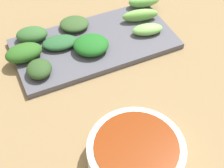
{
  "coord_description": "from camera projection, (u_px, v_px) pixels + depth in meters",
  "views": [
    {
      "loc": [
        -0.35,
        0.15,
        0.47
      ],
      "look_at": [
        -0.01,
        -0.01,
        0.05
      ],
      "focal_mm": 53.8,
      "sensor_mm": 36.0,
      "label": 1
    }
  ],
  "objects": [
    {
      "name": "sauce_bowl",
      "position": [
        136.0,
        153.0,
        0.49
      ],
      "size": [
        0.14,
        0.14,
        0.04
      ],
      "color": "silver",
      "rests_on": "tabletop"
    },
    {
      "name": "tabletop",
      "position": [
        107.0,
        98.0,
        0.6
      ],
      "size": [
        2.1,
        2.1,
        0.02
      ],
      "primitive_type": "cube",
      "color": "olive",
      "rests_on": "ground"
    },
    {
      "name": "broccoli_stalk_5",
      "position": [
        144.0,
        1.0,
        0.74
      ],
      "size": [
        0.04,
        0.08,
        0.03
      ],
      "primitive_type": "ellipsoid",
      "rotation": [
        0.0,
        0.0,
        -0.17
      ],
      "color": "#6EB153",
      "rests_on": "serving_plate"
    },
    {
      "name": "broccoli_stalk_8",
      "position": [
        140.0,
        15.0,
        0.71
      ],
      "size": [
        0.04,
        0.08,
        0.03
      ],
      "primitive_type": "ellipsoid",
      "rotation": [
        0.0,
        0.0,
        -0.22
      ],
      "color": "#6EAB4B",
      "rests_on": "serving_plate"
    },
    {
      "name": "broccoli_leafy_4",
      "position": [
        74.0,
        24.0,
        0.69
      ],
      "size": [
        0.07,
        0.07,
        0.02
      ],
      "primitive_type": "ellipsoid",
      "rotation": [
        0.0,
        0.0,
        -0.31
      ],
      "color": "#2F4C24",
      "rests_on": "serving_plate"
    },
    {
      "name": "serving_plate",
      "position": [
        95.0,
        44.0,
        0.68
      ],
      "size": [
        0.16,
        0.32,
        0.01
      ],
      "primitive_type": "cube",
      "color": "#4A4955",
      "rests_on": "tabletop"
    },
    {
      "name": "broccoli_leafy_1",
      "position": [
        60.0,
        43.0,
        0.66
      ],
      "size": [
        0.05,
        0.08,
        0.02
      ],
      "primitive_type": "ellipsoid",
      "rotation": [
        0.0,
        0.0,
        -0.18
      ],
      "color": "#24532C",
      "rests_on": "serving_plate"
    },
    {
      "name": "broccoli_leafy_7",
      "position": [
        32.0,
        35.0,
        0.67
      ],
      "size": [
        0.06,
        0.07,
        0.03
      ],
      "primitive_type": "ellipsoid",
      "rotation": [
        0.0,
        0.0,
        -0.27
      ],
      "color": "#2C5628",
      "rests_on": "serving_plate"
    },
    {
      "name": "broccoli_leafy_0",
      "position": [
        24.0,
        53.0,
        0.63
      ],
      "size": [
        0.05,
        0.07,
        0.03
      ],
      "primitive_type": "ellipsoid",
      "rotation": [
        0.0,
        0.0,
        0.01
      ],
      "color": "#28591D",
      "rests_on": "serving_plate"
    },
    {
      "name": "broccoli_leafy_3",
      "position": [
        39.0,
        69.0,
        0.6
      ],
      "size": [
        0.06,
        0.06,
        0.02
      ],
      "primitive_type": "ellipsoid",
      "rotation": [
        0.0,
        0.0,
        -0.3
      ],
      "color": "#294520",
      "rests_on": "serving_plate"
    },
    {
      "name": "broccoli_leafy_6",
      "position": [
        91.0,
        45.0,
        0.64
      ],
      "size": [
        0.08,
        0.08,
        0.03
      ],
      "primitive_type": "ellipsoid",
      "rotation": [
        0.0,
        0.0,
        -0.31
      ],
      "color": "#1A5C1D",
      "rests_on": "serving_plate"
    },
    {
      "name": "broccoli_stalk_2",
      "position": [
        148.0,
        29.0,
        0.68
      ],
      "size": [
        0.04,
        0.07,
        0.02
      ],
      "primitive_type": "ellipsoid",
      "rotation": [
        0.0,
        0.0,
        -0.23
      ],
      "color": "#78B959",
      "rests_on": "serving_plate"
    }
  ]
}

